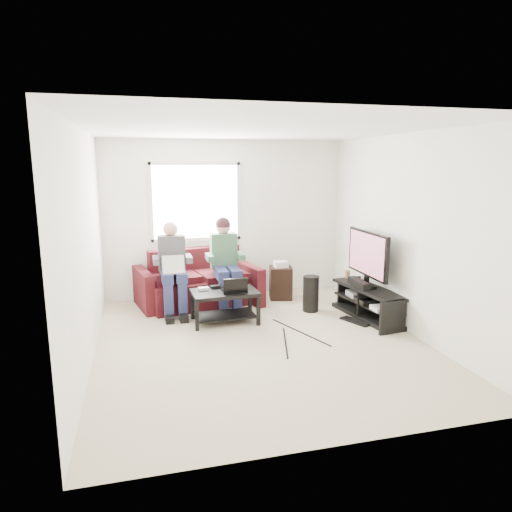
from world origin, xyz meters
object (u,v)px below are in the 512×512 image
(sofa, at_px, (198,284))
(tv, at_px, (368,255))
(coffee_table, at_px, (225,299))
(subwoofer, at_px, (311,294))
(end_table, at_px, (281,282))
(tv_stand, at_px, (369,304))

(sofa, xyz_separation_m, tv, (2.32, -1.20, 0.59))
(coffee_table, relative_size, subwoofer, 1.71)
(coffee_table, height_order, end_table, end_table)
(sofa, distance_m, end_table, 1.38)
(tv_stand, xyz_separation_m, subwoofer, (-0.71, 0.50, 0.07))
(sofa, xyz_separation_m, tv_stand, (2.33, -1.30, -0.12))
(end_table, bearing_deg, tv_stand, -53.12)
(tv, relative_size, end_table, 1.74)
(sofa, xyz_separation_m, coffee_table, (0.26, -0.97, 0.02))
(sofa, relative_size, coffee_table, 2.15)
(coffee_table, xyz_separation_m, tv_stand, (2.06, -0.33, -0.13))
(sofa, bearing_deg, coffee_table, -74.95)
(coffee_table, distance_m, end_table, 1.45)
(coffee_table, height_order, subwoofer, subwoofer)
(end_table, bearing_deg, coffee_table, -140.31)
(sofa, bearing_deg, subwoofer, -26.36)
(tv, bearing_deg, tv_stand, -88.53)
(sofa, distance_m, subwoofer, 1.81)
(sofa, height_order, tv_stand, sofa)
(sofa, relative_size, end_table, 3.18)
(subwoofer, bearing_deg, end_table, 107.58)
(coffee_table, bearing_deg, end_table, 39.69)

